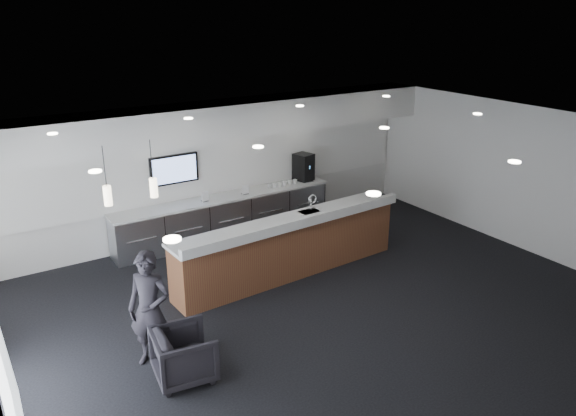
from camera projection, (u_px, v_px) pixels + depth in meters
ground at (322, 306)px, 9.66m from camera, size 10.00×10.00×0.00m
ceiling at (326, 135)px, 8.63m from camera, size 10.00×8.00×0.02m
back_wall at (216, 168)px, 12.30m from camera, size 10.00×0.02×3.00m
right_wall at (517, 177)px, 11.68m from camera, size 0.02×8.00×3.00m
soffit_bulkhead at (223, 119)px, 11.55m from camera, size 10.00×0.90×0.70m
alcove_panel at (216, 164)px, 12.24m from camera, size 9.80×0.06×1.40m
back_credenza at (225, 216)px, 12.37m from camera, size 5.06×0.66×0.95m
wall_tv at (174, 169)px, 11.67m from camera, size 1.05×0.08×0.62m
pendant_left at (162, 194)px, 8.30m from camera, size 0.12×0.12×0.30m
pendant_right at (115, 202)px, 7.94m from camera, size 0.12×0.12×0.30m
ceiling_can_lights at (326, 137)px, 8.64m from camera, size 7.00×5.00×0.02m
service_counter at (289, 246)px, 10.61m from camera, size 4.79×1.04×1.49m
coffee_machine at (303, 167)px, 13.23m from camera, size 0.45×0.53×0.64m
info_sign_left at (205, 197)px, 11.85m from camera, size 0.16×0.04×0.22m
info_sign_right at (245, 190)px, 12.30m from camera, size 0.16×0.03×0.21m
armchair at (184, 354)px, 7.70m from camera, size 0.91×0.89×0.74m
lounge_guest at (150, 310)px, 7.83m from camera, size 0.75×0.75×1.75m
cup_0 at (295, 181)px, 13.06m from camera, size 0.10×0.10×0.09m
cup_1 at (290, 182)px, 12.99m from camera, size 0.14×0.14×0.09m
cup_2 at (285, 183)px, 12.92m from camera, size 0.12×0.12×0.09m
cup_3 at (280, 184)px, 12.85m from camera, size 0.13×0.13×0.09m
cup_4 at (274, 185)px, 12.77m from camera, size 0.14×0.14×0.09m
cup_5 at (269, 186)px, 12.70m from camera, size 0.11×0.11×0.09m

